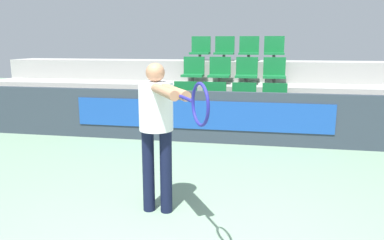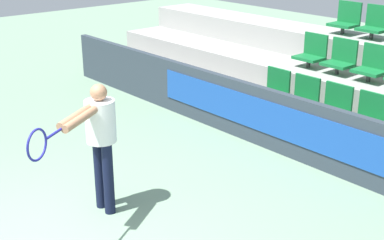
# 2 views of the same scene
# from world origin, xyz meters

# --- Properties ---
(barrier_wall) EXTENTS (11.88, 0.14, 0.95)m
(barrier_wall) POSITION_xyz_m (-0.01, 4.09, 0.48)
(barrier_wall) COLOR #2D3842
(barrier_wall) RESTS_ON ground
(bleacher_tier_front) EXTENTS (11.48, 0.96, 0.46)m
(bleacher_tier_front) POSITION_xyz_m (0.00, 4.65, 0.23)
(bleacher_tier_front) COLOR #9E9E99
(bleacher_tier_front) RESTS_ON ground
(bleacher_tier_middle) EXTENTS (11.48, 0.96, 0.93)m
(bleacher_tier_middle) POSITION_xyz_m (0.00, 5.60, 0.46)
(bleacher_tier_middle) COLOR #9E9E99
(bleacher_tier_middle) RESTS_ON ground
(bleacher_tier_back) EXTENTS (11.48, 0.96, 1.39)m
(bleacher_tier_back) POSITION_xyz_m (0.00, 6.56, 0.70)
(bleacher_tier_back) COLOR #9E9E99
(bleacher_tier_back) RESTS_ON ground
(stadium_chair_0) EXTENTS (0.48, 0.39, 0.58)m
(stadium_chair_0) POSITION_xyz_m (-0.89, 4.77, 0.72)
(stadium_chair_0) COLOR #333333
(stadium_chair_0) RESTS_ON bleacher_tier_front
(stadium_chair_1) EXTENTS (0.48, 0.39, 0.58)m
(stadium_chair_1) POSITION_xyz_m (-0.30, 4.77, 0.72)
(stadium_chair_1) COLOR #333333
(stadium_chair_1) RESTS_ON bleacher_tier_front
(stadium_chair_2) EXTENTS (0.48, 0.39, 0.58)m
(stadium_chair_2) POSITION_xyz_m (0.30, 4.77, 0.72)
(stadium_chair_2) COLOR #333333
(stadium_chair_2) RESTS_ON bleacher_tier_front
(stadium_chair_3) EXTENTS (0.48, 0.39, 0.58)m
(stadium_chair_3) POSITION_xyz_m (0.89, 4.77, 0.72)
(stadium_chair_3) COLOR #333333
(stadium_chair_3) RESTS_ON bleacher_tier_front
(stadium_chair_4) EXTENTS (0.48, 0.39, 0.58)m
(stadium_chair_4) POSITION_xyz_m (-0.89, 5.72, 1.19)
(stadium_chair_4) COLOR #333333
(stadium_chair_4) RESTS_ON bleacher_tier_middle
(stadium_chair_5) EXTENTS (0.48, 0.39, 0.58)m
(stadium_chair_5) POSITION_xyz_m (-0.30, 5.72, 1.19)
(stadium_chair_5) COLOR #333333
(stadium_chair_5) RESTS_ON bleacher_tier_middle
(stadium_chair_6) EXTENTS (0.48, 0.39, 0.58)m
(stadium_chair_6) POSITION_xyz_m (0.30, 5.72, 1.19)
(stadium_chair_6) COLOR #333333
(stadium_chair_6) RESTS_ON bleacher_tier_middle
(stadium_chair_8) EXTENTS (0.48, 0.39, 0.58)m
(stadium_chair_8) POSITION_xyz_m (-0.89, 6.68, 1.65)
(stadium_chair_8) COLOR #333333
(stadium_chair_8) RESTS_ON bleacher_tier_back
(stadium_chair_9) EXTENTS (0.48, 0.39, 0.58)m
(stadium_chair_9) POSITION_xyz_m (-0.30, 6.68, 1.65)
(stadium_chair_9) COLOR #333333
(stadium_chair_9) RESTS_ON bleacher_tier_back
(tennis_player) EXTENTS (0.92, 1.41, 1.61)m
(tennis_player) POSITION_xyz_m (-0.39, 1.05, 1.02)
(tennis_player) COLOR black
(tennis_player) RESTS_ON ground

